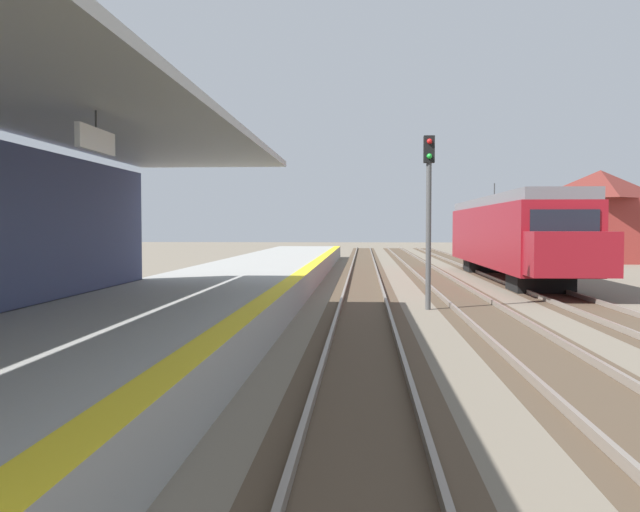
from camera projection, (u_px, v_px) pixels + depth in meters
name	position (u px, v px, depth m)	size (l,w,h in m)	color
station_platform	(179.00, 313.00, 16.30)	(5.00, 80.00, 0.91)	#999993
track_pair_nearest_platform	(364.00, 310.00, 20.03)	(2.34, 120.00, 0.16)	#4C3D2D
track_pair_middle	(481.00, 311.00, 19.81)	(2.34, 120.00, 0.16)	#4C3D2D
track_pair_far_side	(601.00, 312.00, 19.60)	(2.34, 120.00, 0.16)	#4C3D2D
approaching_train	(510.00, 234.00, 31.84)	(2.93, 19.60, 4.76)	maroon
rail_signal_post	(429.00, 203.00, 20.47)	(0.32, 0.34, 5.20)	#4C4C4C
distant_trackside_house	(600.00, 215.00, 47.41)	(6.60, 5.28, 6.40)	maroon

